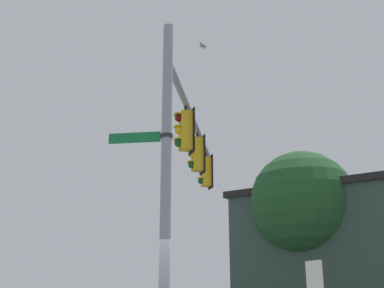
% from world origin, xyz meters
% --- Properties ---
extents(signal_pole, '(0.22, 0.22, 7.24)m').
position_xyz_m(signal_pole, '(0.00, 0.00, 3.62)').
color(signal_pole, gray).
rests_on(signal_pole, ground).
extents(mast_arm, '(7.10, 3.28, 0.18)m').
position_xyz_m(mast_arm, '(3.52, -1.56, 6.37)').
color(mast_arm, gray).
extents(traffic_light_nearest_pole, '(0.54, 0.49, 1.31)m').
position_xyz_m(traffic_light_nearest_pole, '(2.28, -0.99, 5.58)').
color(traffic_light_nearest_pole, black).
extents(traffic_light_mid_inner, '(0.54, 0.49, 1.31)m').
position_xyz_m(traffic_light_mid_inner, '(4.41, -1.93, 5.58)').
color(traffic_light_mid_inner, black).
extents(traffic_light_mid_outer, '(0.54, 0.49, 1.31)m').
position_xyz_m(traffic_light_mid_outer, '(6.55, -2.88, 5.58)').
color(traffic_light_mid_outer, black).
extents(street_name_sign, '(0.65, 1.28, 0.22)m').
position_xyz_m(street_name_sign, '(0.16, 0.37, 4.63)').
color(street_name_sign, '#147238').
extents(bird_flying, '(0.34, 0.35, 0.13)m').
position_xyz_m(bird_flying, '(5.46, -2.48, 10.01)').
color(bird_flying, gray).
extents(storefront_building, '(12.59, 11.90, 5.90)m').
position_xyz_m(storefront_building, '(9.06, -11.20, 2.96)').
color(storefront_building, '#33473D').
rests_on(storefront_building, ground).
extents(tree_by_storefront, '(4.56, 4.56, 7.42)m').
position_xyz_m(tree_by_storefront, '(9.20, -8.15, 5.12)').
color(tree_by_storefront, '#4C3823').
rests_on(tree_by_storefront, ground).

